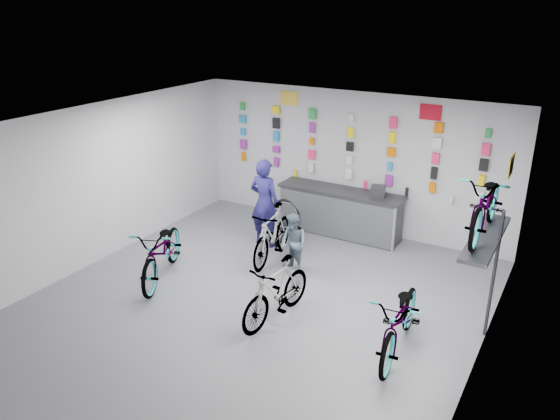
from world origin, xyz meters
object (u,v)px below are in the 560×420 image
Objects in this scene: clerk at (265,203)px; customer at (293,243)px; bike_service at (272,234)px; bike_right at (401,320)px; bike_center at (276,291)px; bike_left at (162,251)px; counter at (340,213)px.

customer is (1.08, -0.76, -0.34)m from clerk.
bike_right is at bearing -35.82° from bike_service.
clerk is at bearing 131.94° from bike_center.
bike_service is (1.31, 1.65, -0.00)m from bike_left.
counter is at bearing 105.29° from bike_center.
bike_left reaches higher than bike_service.
bike_left is at bearing 71.45° from clerk.
counter is 1.62× the size of bike_center.
bike_left is 2.37m from customer.
customer is (1.90, 1.41, 0.03)m from bike_left.
counter is 1.48× the size of clerk.
bike_center is 2.14m from bike_service.
bike_service reaches higher than bike_right.
clerk reaches higher than bike_service.
bike_center is at bearing 127.46° from clerk.
bike_left is at bearing -136.47° from bike_service.
clerk is 1.61× the size of customer.
bike_left is 1.04× the size of bike_right.
bike_service is (-1.15, 1.80, 0.03)m from bike_center.
counter is at bearing 113.08° from customer.
bike_right is (1.95, 0.17, 0.01)m from bike_center.
bike_left reaches higher than counter.
bike_center is 1.95m from bike_right.
bike_left is 2.35m from clerk.
bike_center is at bearing 179.66° from bike_right.
bike_service is 0.81m from clerk.
bike_left is at bearing 174.99° from bike_right.
bike_service is at bearing 146.97° from bike_right.
bike_service is at bearing 129.27° from bike_center.
bike_right is 1.10× the size of bike_service.
bike_service is 0.97× the size of clerk.
bike_service is 1.56× the size of customer.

